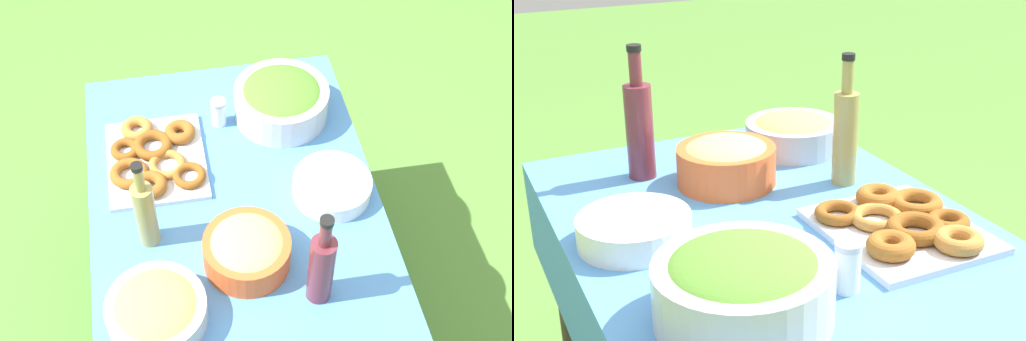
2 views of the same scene
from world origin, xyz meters
The scene contains 10 objects.
ground_plane centered at (0.00, 0.00, 0.00)m, with size 14.00×14.00×0.00m, color #568C38.
picnic_table centered at (0.00, 0.00, 0.58)m, with size 1.17×0.85×0.68m.
salad_bowl centered at (0.32, -0.20, 0.75)m, with size 0.30×0.30×0.13m.
pasta_bowl centered at (-0.22, 0.00, 0.74)m, with size 0.24×0.24×0.11m.
donut_platter centered at (0.18, 0.22, 0.71)m, with size 0.36×0.32×0.05m.
plate_stack centered at (-0.03, -0.29, 0.71)m, with size 0.23×0.23×0.06m.
olive_oil_bottle centered at (-0.10, 0.26, 0.81)m, with size 0.06×0.06×0.32m.
wine_bottle centered at (-0.36, -0.17, 0.81)m, with size 0.07×0.07×0.33m.
fruit_bowl centered at (-0.36, 0.26, 0.73)m, with size 0.26×0.26×0.10m.
salt_shaker centered at (0.32, 0.00, 0.73)m, with size 0.05×0.05×0.10m.
Camera 1 is at (-1.29, 0.17, 2.34)m, focal length 50.00 mm.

